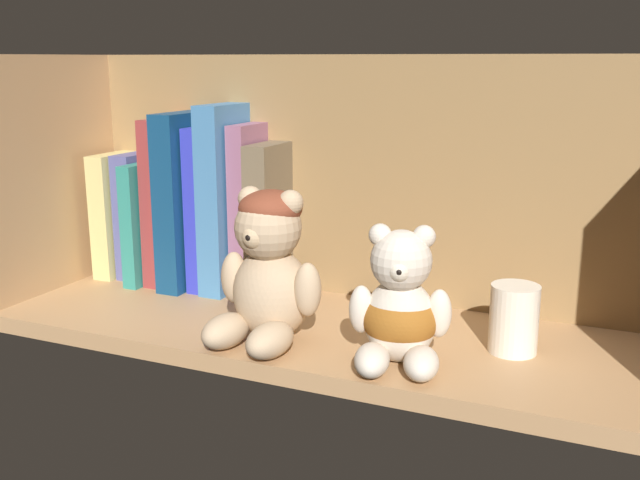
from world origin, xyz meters
TOP-DOWN VIEW (x-y plane):
  - shelf_board at (0.00, 0.00)cm, footprint 78.52×24.81cm
  - shelf_back_panel at (0.00, 13.00)cm, footprint 80.92×1.20cm
  - shelf_side_panel_left at (-40.06, 0.00)cm, footprint 1.60×27.21cm
  - book_0 at (-36.30, 9.99)cm, footprint 3.02×11.32cm
  - book_1 at (-33.03, 9.99)cm, footprint 2.96×9.38cm
  - book_2 at (-30.21, 9.99)cm, footprint 2.05×14.70cm
  - book_3 at (-27.54, 9.99)cm, footprint 2.88×12.06cm
  - book_4 at (-24.21, 9.99)cm, footprint 3.36×14.84cm
  - book_5 at (-21.30, 9.99)cm, footprint 1.82×11.63cm
  - book_6 at (-18.40, 9.99)cm, footprint 3.32×12.74cm
  - book_7 at (-15.27, 9.99)cm, footprint 2.29×9.29cm
  - book_8 at (-12.22, 9.99)cm, footprint 3.18×10.77cm
  - teddy_bear_larger at (-4.79, -5.99)cm, footprint 12.25×12.52cm
  - teddy_bear_smaller at (10.19, -6.28)cm, footprint 10.84×11.41cm
  - pillar_candle at (20.22, 1.26)cm, footprint 5.07×5.07cm

SIDE VIEW (x-z plane):
  - shelf_board at x=0.00cm, z-range 0.00..2.00cm
  - pillar_candle at x=20.22cm, z-range 2.00..9.23cm
  - teddy_bear_smaller at x=10.19cm, z-range 0.48..14.66cm
  - teddy_bear_larger at x=-4.79cm, z-range 1.57..18.24cm
  - book_2 at x=-30.21cm, z-range 2.00..18.38cm
  - book_0 at x=-36.30cm, z-range 1.99..19.14cm
  - book_1 at x=-33.03cm, z-range 2.00..19.27cm
  - book_8 at x=-12.22cm, z-range 2.00..21.59cm
  - book_5 at x=-21.30cm, z-range 2.00..23.44cm
  - book_7 at x=-15.27cm, z-range 2.00..23.89cm
  - book_3 at x=-27.54cm, z-range 1.99..24.27cm
  - book_4 at x=-24.21cm, z-range 2.00..25.17cm
  - book_6 at x=-18.40cm, z-range 2.00..26.33cm
  - shelf_back_panel at x=0.00cm, z-range 0.00..32.40cm
  - shelf_side_panel_left at x=-40.06cm, z-range 0.00..32.40cm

